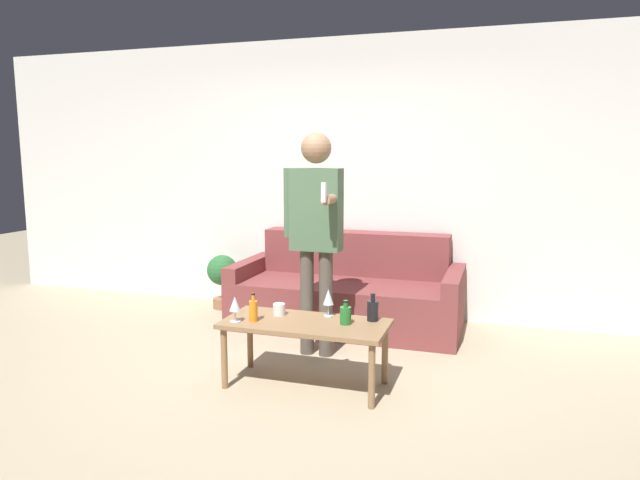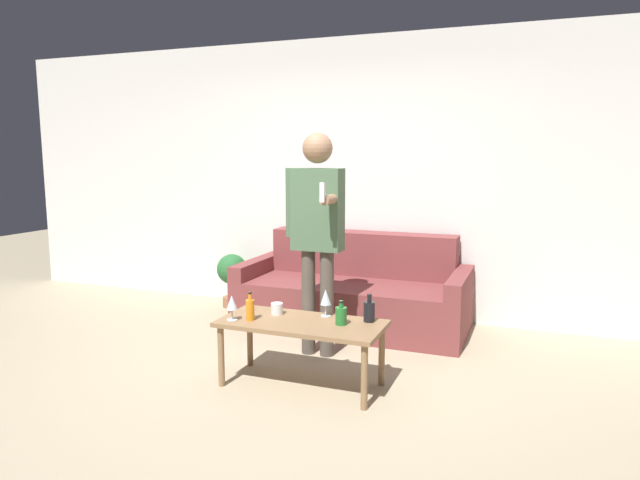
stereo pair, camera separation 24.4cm
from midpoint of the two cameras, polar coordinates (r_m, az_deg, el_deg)
ground_plane at (r=4.05m, az=-4.26°, el=-14.45°), size 16.00×16.00×0.00m
wall_back at (r=5.67m, az=4.62°, el=6.20°), size 8.00×0.06×2.70m
couch at (r=5.32m, az=4.74°, el=-5.39°), size 2.07×0.93×0.85m
coffee_table at (r=3.93m, az=-0.07°, el=-8.87°), size 1.12×0.52×0.46m
bottle_orange at (r=3.84m, az=3.96°, el=-7.52°), size 0.08×0.08×0.16m
bottle_green at (r=3.92m, az=6.74°, el=-7.06°), size 0.08×0.08×0.19m
bottle_dark at (r=3.94m, az=-5.23°, el=-6.90°), size 0.06×0.06×0.20m
wine_glass_near at (r=4.00m, az=2.32°, el=-5.81°), size 0.08×0.08×0.19m
wine_glass_far at (r=3.94m, az=-7.05°, el=-6.31°), size 0.08×0.08×0.18m
cup_on_table at (r=4.07m, az=-2.61°, el=-6.89°), size 0.09×0.09×0.08m
person_standing_front at (r=4.40m, az=1.27°, el=1.62°), size 0.46×0.44×1.75m
potted_plant at (r=5.99m, az=-7.64°, el=-3.32°), size 0.31×0.31×0.56m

